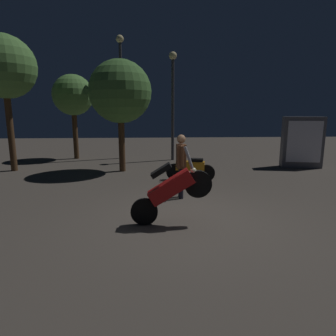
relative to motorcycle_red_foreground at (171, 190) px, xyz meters
The scene contains 10 objects.
ground_plane 0.91m from the motorcycle_red_foreground, 25.69° to the left, with size 40.00×40.00×0.00m, color #4C443D.
motorcycle_red_foreground is the anchor object (origin of this frame).
motorcycle_orange_parked_left 3.98m from the motorcycle_red_foreground, 76.28° to the left, with size 1.63×0.54×1.11m.
person_rider_beside 1.94m from the motorcycle_red_foreground, 77.76° to the left, with size 0.24×0.67×1.72m.
streetlamp_near 9.43m from the motorcycle_red_foreground, 101.35° to the left, with size 0.36×0.36×5.81m.
streetlamp_far 8.53m from the motorcycle_red_foreground, 85.34° to the left, with size 0.36×0.36×4.97m.
tree_left_bg 8.88m from the motorcycle_red_foreground, 134.37° to the left, with size 2.33×2.33×5.11m.
tree_center_bg 9.99m from the motorcycle_red_foreground, 114.80° to the left, with size 1.93×1.93×4.04m.
tree_right_bg 6.22m from the motorcycle_red_foreground, 105.13° to the left, with size 2.35×2.35×4.21m.
kiosk_billboard 8.36m from the motorcycle_red_foreground, 45.23° to the left, with size 1.67×0.81×2.10m.
Camera 1 is at (-0.87, -5.89, 2.31)m, focal length 30.93 mm.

